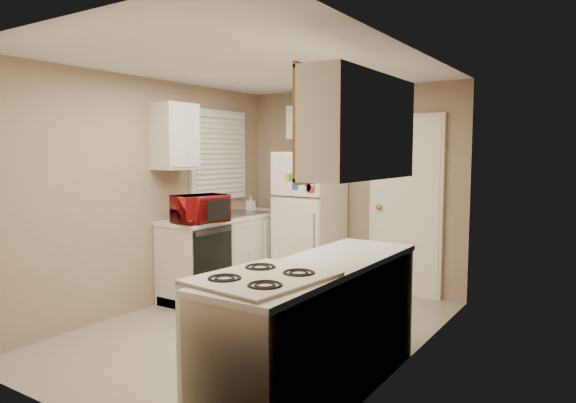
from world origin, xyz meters
The scene contains 19 objects.
floor centered at (0.00, 0.00, 0.00)m, with size 3.80×3.80×0.00m, color #B4B09E.
ceiling centered at (0.00, 0.00, 2.40)m, with size 3.80×3.80×0.00m, color white.
wall_left centered at (-1.40, 0.00, 1.20)m, with size 3.80×3.80×0.00m, color tan.
wall_right centered at (1.40, 0.00, 1.20)m, with size 3.80×3.80×0.00m, color tan.
wall_back centered at (0.00, 1.90, 1.20)m, with size 2.80×2.80×0.00m, color tan.
wall_front centered at (0.00, -1.90, 1.20)m, with size 2.80×2.80×0.00m, color tan.
left_counter centered at (-1.10, 0.90, 0.45)m, with size 0.60×1.80×0.90m, color silver.
dishwasher centered at (-0.81, 0.30, 0.49)m, with size 0.03×0.58×0.72m, color black.
sink centered at (-1.10, 1.05, 0.86)m, with size 0.54×0.74×0.16m, color gray.
microwave centered at (-0.92, 0.24, 1.05)m, with size 0.29×0.53×0.35m, color maroon.
soap_bottle centered at (-1.15, 1.40, 1.00)m, with size 0.09×0.09×0.19m, color white.
window_blinds centered at (-1.36, 1.05, 1.60)m, with size 0.10×0.98×1.08m, color silver.
upper_cabinet_left centered at (-1.25, 0.22, 1.80)m, with size 0.30×0.45×0.70m, color silver.
refrigerator centered at (-0.37, 1.54, 0.82)m, with size 0.67×0.66×1.64m, color white.
cabinet_over_fridge centered at (-0.40, 1.75, 2.00)m, with size 0.70×0.30×0.40m, color silver.
interior_door centered at (0.70, 1.86, 1.02)m, with size 0.86×0.06×2.08m, color white.
right_counter centered at (1.10, -0.80, 0.45)m, with size 0.60×2.00×0.90m, color silver.
stove centered at (1.04, -1.36, 0.47)m, with size 0.62×0.77×0.93m, color white.
upper_cabinet_right centered at (1.25, -0.50, 1.80)m, with size 0.30×1.20×0.70m, color silver.
Camera 1 is at (2.75, -3.70, 1.63)m, focal length 32.00 mm.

